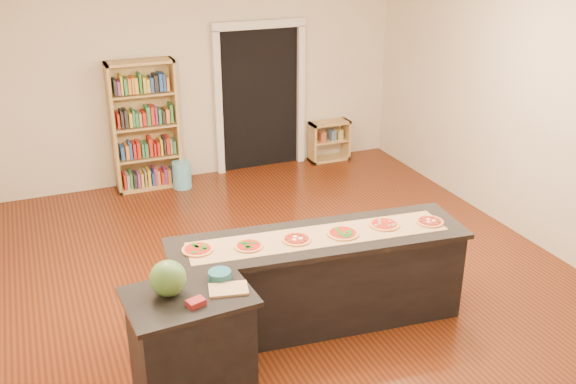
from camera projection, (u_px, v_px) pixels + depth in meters
name	position (u px, v px, depth m)	size (l,w,h in m)	color
room	(296.00, 161.00, 6.12)	(6.00, 7.00, 2.80)	beige
doorway	(260.00, 90.00, 9.45)	(1.40, 0.09, 2.21)	black
kitchen_island	(318.00, 279.00, 5.94)	(2.73, 0.74, 0.90)	black
side_counter	(192.00, 345.00, 5.00)	(0.94, 0.69, 0.93)	black
bookshelf	(145.00, 126.00, 8.81)	(0.90, 0.32, 1.80)	tan
low_shelf	(329.00, 141.00, 10.06)	(0.63, 0.27, 0.63)	tan
waste_bin	(182.00, 175.00, 9.06)	(0.26, 0.26, 0.38)	#63C0DE
kraft_paper	(319.00, 236.00, 5.76)	(2.37, 0.43, 0.00)	tan
watermelon	(168.00, 278.00, 4.77)	(0.28, 0.28, 0.28)	#144214
cutting_board	(228.00, 289.00, 4.87)	(0.30, 0.20, 0.02)	tan
package_red	(196.00, 303.00, 4.67)	(0.13, 0.09, 0.05)	maroon
package_teal	(220.00, 275.00, 5.01)	(0.18, 0.18, 0.07)	#195966
pizza_a	(198.00, 249.00, 5.51)	(0.26, 0.26, 0.02)	tan
pizza_b	(249.00, 246.00, 5.57)	(0.25, 0.25, 0.02)	tan
pizza_c	(297.00, 239.00, 5.69)	(0.27, 0.27, 0.02)	tan
pizza_d	(343.00, 233.00, 5.79)	(0.28, 0.28, 0.02)	tan
pizza_e	(384.00, 224.00, 5.96)	(0.30, 0.30, 0.02)	tan
pizza_f	(430.00, 221.00, 6.02)	(0.25, 0.25, 0.02)	tan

